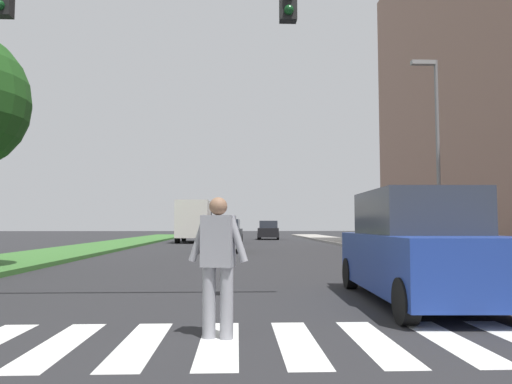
{
  "coord_description": "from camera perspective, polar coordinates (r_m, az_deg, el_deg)",
  "views": [
    {
      "loc": [
        0.21,
        1.76,
        1.36
      ],
      "look_at": [
        0.95,
        20.83,
        2.66
      ],
      "focal_mm": 33.4,
      "sensor_mm": 36.0,
      "label": 1
    }
  ],
  "objects": [
    {
      "name": "sedan_midblock",
      "position": [
        24.16,
        -4.36,
        -5.2
      ],
      "size": [
        1.99,
        4.33,
        1.75
      ],
      "color": "gray",
      "rests_on": "ground_plane"
    },
    {
      "name": "ground_plane",
      "position": [
        28.28,
        -2.65,
        -6.65
      ],
      "size": [
        140.0,
        140.0,
        0.0
      ],
      "primitive_type": "plane",
      "color": "#262628"
    },
    {
      "name": "crosswalk",
      "position": [
        5.73,
        -4.45,
        -17.59
      ],
      "size": [
        7.65,
        2.2,
        0.01
      ],
      "color": "silver",
      "rests_on": "ground_plane"
    },
    {
      "name": "truck_box_delivery",
      "position": [
        36.49,
        -7.36,
        -3.44
      ],
      "size": [
        2.4,
        6.2,
        3.1
      ],
      "color": "black",
      "rests_on": "ground_plane"
    },
    {
      "name": "sedan_distant",
      "position": [
        34.07,
        -3.32,
        -4.84
      ],
      "size": [
        2.08,
        4.39,
        1.73
      ],
      "color": "#474C51",
      "rests_on": "ground_plane"
    },
    {
      "name": "sedan_far_horizon",
      "position": [
        43.64,
        1.52,
        -4.65
      ],
      "size": [
        2.23,
        4.28,
        1.69
      ],
      "color": "black",
      "rests_on": "ground_plane"
    },
    {
      "name": "suv_crossing",
      "position": [
        8.92,
        19.01,
        -6.45
      ],
      "size": [
        2.1,
        4.66,
        1.97
      ],
      "color": "navy",
      "rests_on": "ground_plane"
    },
    {
      "name": "sidewalk_right",
      "position": [
        27.49,
        15.0,
        -6.45
      ],
      "size": [
        3.0,
        64.0,
        0.15
      ],
      "primitive_type": "cube",
      "color": "#9E9991",
      "rests_on": "ground_plane"
    },
    {
      "name": "pedestrian_performer",
      "position": [
        5.8,
        -4.58,
        -8.11
      ],
      "size": [
        0.74,
        0.33,
        1.69
      ],
      "color": "gray",
      "rests_on": "ground_plane"
    },
    {
      "name": "street_lamp_right",
      "position": [
        19.39,
        20.67,
        5.96
      ],
      "size": [
        1.02,
        0.24,
        7.5
      ],
      "color": "slate",
      "rests_on": "sidewalk_right"
    },
    {
      "name": "median_strip",
      "position": [
        27.44,
        -19.05,
        -6.37
      ],
      "size": [
        3.77,
        64.0,
        0.15
      ],
      "primitive_type": "cube",
      "color": "#386B2D",
      "rests_on": "ground_plane"
    }
  ]
}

